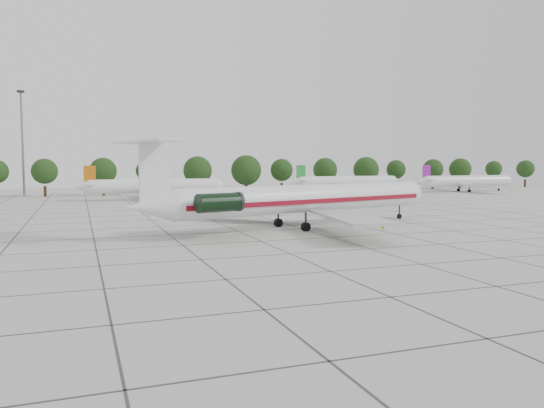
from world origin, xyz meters
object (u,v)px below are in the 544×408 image
at_px(main_airliner, 296,199).
at_px(floodlight_mast, 22,137).
at_px(ground_crew, 382,224).
at_px(bg_airliner_d, 347,182).
at_px(bg_airliner_c, 155,186).
at_px(bg_airliner_e, 466,181).

height_order(main_airliner, floodlight_mast, floodlight_mast).
distance_m(ground_crew, bg_airliner_d, 78.78).
bearing_deg(floodlight_mast, bg_airliner_c, -43.22).
bearing_deg(bg_airliner_c, main_airliner, -80.72).
relative_size(ground_crew, bg_airliner_e, 0.06).
xyz_separation_m(bg_airliner_d, floodlight_mast, (-79.42, 17.84, 11.37)).
bearing_deg(bg_airliner_e, ground_crew, -135.81).
bearing_deg(ground_crew, floodlight_mast, -94.23).
xyz_separation_m(main_airliner, floodlight_mast, (-37.40, 83.49, 10.63)).
bearing_deg(bg_airliner_c, floodlight_mast, 136.78).
relative_size(ground_crew, bg_airliner_c, 0.06).
bearing_deg(bg_airliner_d, ground_crew, -115.06).
xyz_separation_m(bg_airliner_c, floodlight_mast, (-28.07, 26.37, 11.37)).
xyz_separation_m(ground_crew, bg_airliner_c, (-18.00, 62.81, 2.07)).
bearing_deg(main_airliner, bg_airliner_d, 41.28).
height_order(main_airliner, bg_airliner_d, main_airliner).
xyz_separation_m(main_airliner, bg_airliner_e, (76.12, 59.88, -0.74)).
bearing_deg(bg_airliner_c, bg_airliner_d, 9.43).
bearing_deg(bg_airliner_e, main_airliner, -141.81).
height_order(bg_airliner_d, bg_airliner_e, same).
distance_m(ground_crew, floodlight_mast, 101.27).
relative_size(main_airliner, bg_airliner_c, 1.54).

